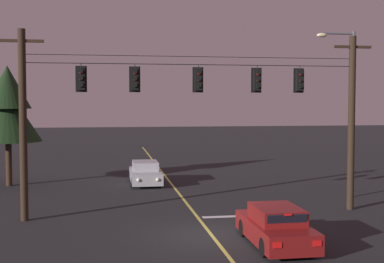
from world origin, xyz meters
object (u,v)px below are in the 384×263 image
object	(u,v)px
traffic_light_centre	(199,80)
traffic_light_right_inner	(257,80)
street_lamp_corner	(347,99)
traffic_light_left_inner	(135,79)
traffic_light_rightmost	(300,80)
tree_verge_near	(8,107)
car_oncoming_lead	(145,173)
car_waiting_near_lane	(276,227)
traffic_light_leftmost	(81,79)

from	to	relation	value
traffic_light_centre	traffic_light_right_inner	xyz separation A→B (m)	(2.68, 0.00, 0.00)
traffic_light_right_inner	street_lamp_corner	size ratio (longest dim) A/B	0.14
traffic_light_left_inner	street_lamp_corner	distance (m)	11.65
traffic_light_centre	traffic_light_rightmost	bearing A→B (deg)	0.00
street_lamp_corner	tree_verge_near	distance (m)	19.58
traffic_light_left_inner	tree_verge_near	distance (m)	12.21
traffic_light_left_inner	car_oncoming_lead	distance (m)	10.79
traffic_light_left_inner	traffic_light_centre	world-z (taller)	same
traffic_light_rightmost	traffic_light_centre	bearing A→B (deg)	180.00
traffic_light_right_inner	car_oncoming_lead	world-z (taller)	traffic_light_right_inner
traffic_light_left_inner	tree_verge_near	size ratio (longest dim) A/B	0.17
traffic_light_right_inner	street_lamp_corner	distance (m)	6.54
traffic_light_rightmost	traffic_light_right_inner	bearing A→B (deg)	180.00
tree_verge_near	car_oncoming_lead	bearing A→B (deg)	-3.92
traffic_light_rightmost	street_lamp_corner	bearing A→B (deg)	38.35
traffic_light_left_inner	car_waiting_near_lane	bearing A→B (deg)	-49.27
traffic_light_rightmost	car_waiting_near_lane	xyz separation A→B (m)	(-2.87, -5.35, -5.37)
traffic_light_right_inner	car_waiting_near_lane	distance (m)	7.63
traffic_light_left_inner	traffic_light_right_inner	bearing A→B (deg)	0.00
traffic_light_leftmost	tree_verge_near	distance (m)	11.04
traffic_light_centre	traffic_light_rightmost	distance (m)	4.68
traffic_light_leftmost	car_waiting_near_lane	distance (m)	10.24
street_lamp_corner	traffic_light_right_inner	bearing A→B (deg)	-152.69
car_waiting_near_lane	tree_verge_near	distance (m)	19.61
traffic_light_rightmost	car_waiting_near_lane	bearing A→B (deg)	-118.21
traffic_light_centre	tree_verge_near	xyz separation A→B (m)	(-9.88, 9.85, -1.30)
traffic_light_left_inner	street_lamp_corner	size ratio (longest dim) A/B	0.14
car_waiting_near_lane	street_lamp_corner	bearing A→B (deg)	51.47
street_lamp_corner	tree_verge_near	bearing A→B (deg)	159.43
car_oncoming_lead	traffic_light_centre	bearing A→B (deg)	-79.57
traffic_light_rightmost	car_oncoming_lead	xyz separation A→B (m)	(-6.39, 9.29, -5.37)
traffic_light_leftmost	traffic_light_right_inner	size ratio (longest dim) A/B	1.00
traffic_light_centre	tree_verge_near	distance (m)	14.01
car_waiting_near_lane	car_oncoming_lead	world-z (taller)	same
car_oncoming_lead	street_lamp_corner	bearing A→B (deg)	-31.88
traffic_light_leftmost	street_lamp_corner	distance (m)	13.87
traffic_light_leftmost	street_lamp_corner	xyz separation A→B (m)	(13.52, 2.98, -0.84)
car_waiting_near_lane	street_lamp_corner	distance (m)	11.57
traffic_light_left_inner	traffic_light_rightmost	world-z (taller)	same
tree_verge_near	traffic_light_rightmost	bearing A→B (deg)	-34.08
traffic_light_leftmost	traffic_light_centre	distance (m)	5.07
traffic_light_right_inner	tree_verge_near	distance (m)	16.02
traffic_light_centre	traffic_light_right_inner	world-z (taller)	same
traffic_light_left_inner	car_oncoming_lead	world-z (taller)	traffic_light_left_inner
traffic_light_rightmost	street_lamp_corner	size ratio (longest dim) A/B	0.14
car_waiting_near_lane	street_lamp_corner	size ratio (longest dim) A/B	0.50
traffic_light_left_inner	street_lamp_corner	xyz separation A→B (m)	(11.24, 2.98, -0.84)
traffic_light_rightmost	car_waiting_near_lane	world-z (taller)	traffic_light_rightmost
traffic_light_right_inner	tree_verge_near	size ratio (longest dim) A/B	0.17
traffic_light_leftmost	traffic_light_rightmost	size ratio (longest dim) A/B	1.00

